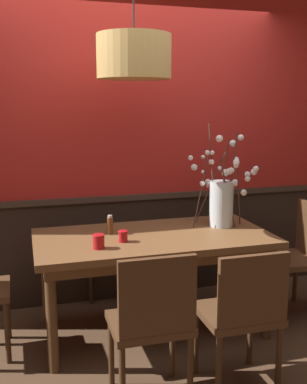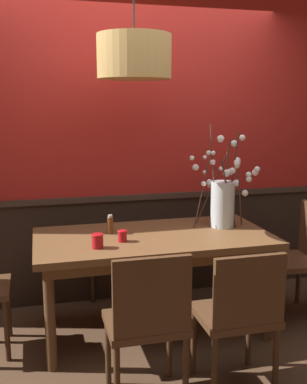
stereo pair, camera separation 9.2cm
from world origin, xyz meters
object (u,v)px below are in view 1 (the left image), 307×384
object	(u,v)px
chair_near_side_left	(152,319)
pendant_lamp	(134,57)
chair_near_side_right	(243,310)
candle_holder_nearer_edge	(99,241)
condiment_bottle	(110,225)
chair_head_east_end	(298,252)
candle_holder_nearer_center	(123,236)
chair_far_side_left	(105,236)
chair_far_side_right	(154,232)
dining_table	(154,246)
vase_with_blossoms	(222,200)

from	to	relation	value
chair_near_side_left	pendant_lamp	size ratio (longest dim) A/B	1.15
chair_near_side_left	chair_near_side_right	bearing A→B (deg)	-1.88
candle_holder_nearer_edge	condiment_bottle	distance (m)	0.35
chair_head_east_end	candle_holder_nearer_edge	size ratio (longest dim) A/B	9.42
candle_holder_nearer_center	chair_far_side_left	bearing A→B (deg)	87.72
chair_near_side_left	condiment_bottle	bearing A→B (deg)	93.16
chair_far_side_right	chair_head_east_end	distance (m)	1.30
dining_table	chair_far_side_left	size ratio (longest dim) A/B	1.84
chair_far_side_right	chair_head_east_end	world-z (taller)	chair_far_side_right
chair_far_side_right	candle_holder_nearer_edge	size ratio (longest dim) A/B	9.72
candle_holder_nearer_center	candle_holder_nearer_edge	xyz separation A→B (m)	(-0.19, -0.10, 0.01)
chair_far_side_left	dining_table	bearing A→B (deg)	-75.95
chair_head_east_end	condiment_bottle	size ratio (longest dim) A/B	6.39
vase_with_blossoms	pendant_lamp	size ratio (longest dim) A/B	1.00
dining_table	candle_holder_nearer_edge	xyz separation A→B (m)	(-0.44, -0.21, 0.14)
chair_far_side_right	chair_near_side_right	bearing A→B (deg)	-88.02
condiment_bottle	vase_with_blossoms	bearing A→B (deg)	-1.07
chair_far_side_right	chair_near_side_right	size ratio (longest dim) A/B	1.06
chair_near_side_left	condiment_bottle	size ratio (longest dim) A/B	6.40
chair_far_side_left	chair_far_side_right	world-z (taller)	chair_far_side_right
dining_table	condiment_bottle	xyz separation A→B (m)	(-0.30, 0.11, 0.15)
chair_far_side_right	chair_near_side_left	world-z (taller)	chair_far_side_right
candle_holder_nearer_center	condiment_bottle	xyz separation A→B (m)	(-0.05, 0.22, 0.03)
pendant_lamp	chair_near_side_left	bearing A→B (deg)	-98.18
candle_holder_nearer_edge	candle_holder_nearer_center	bearing A→B (deg)	28.88
chair_head_east_end	dining_table	bearing A→B (deg)	179.02
chair_far_side_left	candle_holder_nearer_edge	bearing A→B (deg)	-102.05
chair_near_side_left	condiment_bottle	xyz separation A→B (m)	(-0.05, 0.95, 0.30)
chair_far_side_right	candle_holder_nearer_edge	world-z (taller)	chair_far_side_right
chair_head_east_end	vase_with_blossoms	size ratio (longest dim) A/B	1.15
chair_far_side_left	chair_near_side_left	world-z (taller)	chair_far_side_left
vase_with_blossoms	condiment_bottle	xyz separation A→B (m)	(-0.89, 0.02, -0.14)
dining_table	chair_head_east_end	bearing A→B (deg)	-0.98
chair_far_side_right	candle_holder_nearer_edge	xyz separation A→B (m)	(-0.68, -1.03, 0.27)
chair_head_east_end	chair_far_side_right	bearing A→B (deg)	139.35
chair_far_side_left	chair_head_east_end	bearing A→B (deg)	-31.31
chair_near_side_right	candle_holder_nearer_center	xyz separation A→B (m)	(-0.55, 0.75, 0.29)
dining_table	chair_far_side_right	bearing A→B (deg)	73.79
chair_head_east_end	chair_near_side_left	xyz separation A→B (m)	(-1.47, -0.81, 0.01)
candle_holder_nearer_center	candle_holder_nearer_edge	bearing A→B (deg)	-151.12
pendant_lamp	chair_near_side_right	bearing A→B (deg)	-66.26
dining_table	chair_far_side_right	distance (m)	0.87
chair_far_side_left	chair_far_side_right	bearing A→B (deg)	-3.71
chair_near_side_left	chair_far_side_left	bearing A→B (deg)	88.80
chair_near_side_right	candle_holder_nearer_center	bearing A→B (deg)	126.17
chair_head_east_end	pendant_lamp	xyz separation A→B (m)	(-1.34, 0.11, 1.50)
chair_near_side_left	vase_with_blossoms	world-z (taller)	vase_with_blossoms
chair_far_side_left	condiment_bottle	size ratio (longest dim) A/B	6.52
dining_table	candle_holder_nearer_center	size ratio (longest dim) A/B	21.37
chair_head_east_end	vase_with_blossoms	distance (m)	0.79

